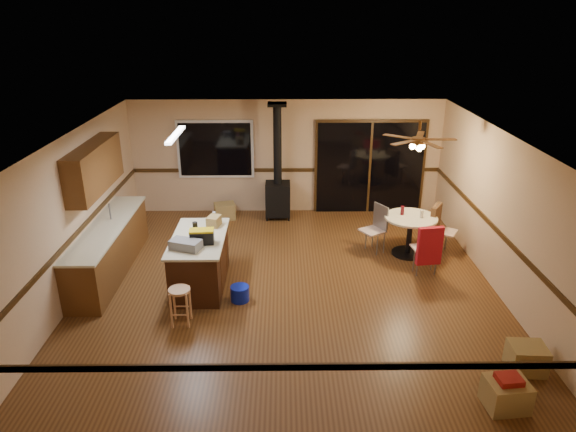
{
  "coord_description": "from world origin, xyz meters",
  "views": [
    {
      "loc": [
        -0.09,
        -7.8,
        4.43
      ],
      "look_at": [
        0.0,
        0.3,
        1.15
      ],
      "focal_mm": 32.0,
      "sensor_mm": 36.0,
      "label": 1
    }
  ],
  "objects_px": {
    "toolbox_grey": "(186,245)",
    "toolbox_black": "(202,237)",
    "chair_right": "(437,223)",
    "box_corner_a": "(506,394)",
    "box_corner_b": "(527,358)",
    "chair_left": "(377,223)",
    "kitchen_island": "(200,261)",
    "wood_stove": "(278,187)",
    "dining_table": "(410,229)",
    "bar_stool": "(181,306)",
    "chair_near": "(429,245)",
    "box_under_window": "(225,211)",
    "blue_bucket": "(240,293)"
  },
  "relations": [
    {
      "from": "toolbox_grey",
      "to": "toolbox_black",
      "type": "height_order",
      "value": "toolbox_black"
    },
    {
      "from": "chair_right",
      "to": "box_corner_a",
      "type": "bearing_deg",
      "value": -94.34
    },
    {
      "from": "box_corner_b",
      "to": "box_corner_a",
      "type": "bearing_deg",
      "value": -128.9
    },
    {
      "from": "box_corner_a",
      "to": "chair_left",
      "type": "bearing_deg",
      "value": 100.93
    },
    {
      "from": "kitchen_island",
      "to": "chair_left",
      "type": "height_order",
      "value": "chair_left"
    },
    {
      "from": "wood_stove",
      "to": "dining_table",
      "type": "relative_size",
      "value": 2.54
    },
    {
      "from": "bar_stool",
      "to": "box_corner_a",
      "type": "distance_m",
      "value": 4.56
    },
    {
      "from": "wood_stove",
      "to": "box_corner_a",
      "type": "height_order",
      "value": "wood_stove"
    },
    {
      "from": "kitchen_island",
      "to": "chair_right",
      "type": "bearing_deg",
      "value": 16.49
    },
    {
      "from": "kitchen_island",
      "to": "toolbox_black",
      "type": "bearing_deg",
      "value": -67.28
    },
    {
      "from": "wood_stove",
      "to": "box_corner_b",
      "type": "relative_size",
      "value": 5.5
    },
    {
      "from": "wood_stove",
      "to": "box_corner_b",
      "type": "distance_m",
      "value": 6.32
    },
    {
      "from": "chair_left",
      "to": "chair_right",
      "type": "distance_m",
      "value": 1.15
    },
    {
      "from": "wood_stove",
      "to": "chair_left",
      "type": "distance_m",
      "value": 2.61
    },
    {
      "from": "toolbox_black",
      "to": "dining_table",
      "type": "height_order",
      "value": "toolbox_black"
    },
    {
      "from": "chair_near",
      "to": "box_corner_a",
      "type": "height_order",
      "value": "chair_near"
    },
    {
      "from": "chair_right",
      "to": "box_corner_a",
      "type": "relative_size",
      "value": 1.46
    },
    {
      "from": "bar_stool",
      "to": "box_under_window",
      "type": "bearing_deg",
      "value": 86.97
    },
    {
      "from": "chair_left",
      "to": "box_corner_b",
      "type": "relative_size",
      "value": 1.2
    },
    {
      "from": "toolbox_grey",
      "to": "bar_stool",
      "type": "bearing_deg",
      "value": -89.94
    },
    {
      "from": "toolbox_black",
      "to": "blue_bucket",
      "type": "xyz_separation_m",
      "value": [
        0.6,
        -0.28,
        -0.88
      ]
    },
    {
      "from": "toolbox_grey",
      "to": "bar_stool",
      "type": "height_order",
      "value": "toolbox_grey"
    },
    {
      "from": "kitchen_island",
      "to": "toolbox_grey",
      "type": "xyz_separation_m",
      "value": [
        -0.13,
        -0.45,
        0.52
      ]
    },
    {
      "from": "chair_near",
      "to": "blue_bucket",
      "type": "bearing_deg",
      "value": -166.21
    },
    {
      "from": "chair_left",
      "to": "box_corner_a",
      "type": "height_order",
      "value": "chair_left"
    },
    {
      "from": "toolbox_black",
      "to": "box_corner_a",
      "type": "distance_m",
      "value": 4.88
    },
    {
      "from": "wood_stove",
      "to": "box_under_window",
      "type": "bearing_deg",
      "value": -177.82
    },
    {
      "from": "box_under_window",
      "to": "wood_stove",
      "type": "bearing_deg",
      "value": 2.18
    },
    {
      "from": "toolbox_grey",
      "to": "blue_bucket",
      "type": "distance_m",
      "value": 1.19
    },
    {
      "from": "dining_table",
      "to": "chair_right",
      "type": "relative_size",
      "value": 1.42
    },
    {
      "from": "toolbox_black",
      "to": "blue_bucket",
      "type": "bearing_deg",
      "value": -25.11
    },
    {
      "from": "kitchen_island",
      "to": "chair_left",
      "type": "bearing_deg",
      "value": 22.01
    },
    {
      "from": "kitchen_island",
      "to": "bar_stool",
      "type": "xyz_separation_m",
      "value": [
        -0.12,
        -1.18,
        -0.16
      ]
    },
    {
      "from": "chair_left",
      "to": "chair_right",
      "type": "bearing_deg",
      "value": -0.4
    },
    {
      "from": "chair_right",
      "to": "box_corner_b",
      "type": "relative_size",
      "value": 1.53
    },
    {
      "from": "dining_table",
      "to": "chair_right",
      "type": "xyz_separation_m",
      "value": [
        0.54,
        0.15,
        0.06
      ]
    },
    {
      "from": "toolbox_black",
      "to": "box_under_window",
      "type": "bearing_deg",
      "value": 90.1
    },
    {
      "from": "chair_left",
      "to": "box_corner_b",
      "type": "distance_m",
      "value": 3.89
    },
    {
      "from": "dining_table",
      "to": "box_corner_b",
      "type": "relative_size",
      "value": 2.17
    },
    {
      "from": "chair_right",
      "to": "chair_left",
      "type": "bearing_deg",
      "value": 179.6
    },
    {
      "from": "toolbox_black",
      "to": "chair_right",
      "type": "distance_m",
      "value": 4.57
    },
    {
      "from": "box_corner_b",
      "to": "toolbox_grey",
      "type": "bearing_deg",
      "value": 158.51
    },
    {
      "from": "kitchen_island",
      "to": "chair_right",
      "type": "relative_size",
      "value": 2.4
    },
    {
      "from": "kitchen_island",
      "to": "toolbox_black",
      "type": "xyz_separation_m",
      "value": [
        0.1,
        -0.25,
        0.55
      ]
    },
    {
      "from": "wood_stove",
      "to": "blue_bucket",
      "type": "relative_size",
      "value": 8.3
    },
    {
      "from": "chair_right",
      "to": "box_under_window",
      "type": "xyz_separation_m",
      "value": [
        -4.29,
        1.71,
        -0.42
      ]
    },
    {
      "from": "chair_left",
      "to": "chair_right",
      "type": "height_order",
      "value": "same"
    },
    {
      "from": "toolbox_grey",
      "to": "chair_right",
      "type": "distance_m",
      "value": 4.85
    },
    {
      "from": "dining_table",
      "to": "chair_right",
      "type": "distance_m",
      "value": 0.57
    },
    {
      "from": "kitchen_island",
      "to": "box_under_window",
      "type": "relative_size",
      "value": 3.73
    }
  ]
}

